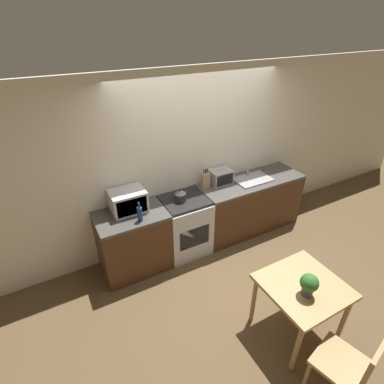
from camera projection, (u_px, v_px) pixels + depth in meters
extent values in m
plane|color=brown|center=(234.00, 269.00, 4.27)|extent=(16.00, 16.00, 0.00)
cube|color=silver|center=(198.00, 159.00, 4.43)|extent=(10.00, 0.06, 2.60)
cube|color=#4C2D19|center=(134.00, 243.00, 4.12)|extent=(0.92, 0.62, 0.86)
cube|color=#474442|center=(131.00, 216.00, 3.89)|extent=(0.92, 0.62, 0.04)
cube|color=#4C2D19|center=(249.00, 205.00, 4.94)|extent=(1.73, 0.62, 0.86)
cube|color=#474442|center=(251.00, 181.00, 4.71)|extent=(1.73, 0.62, 0.04)
cube|color=silver|center=(185.00, 226.00, 4.45)|extent=(0.65, 0.62, 0.86)
cube|color=black|center=(184.00, 200.00, 4.22)|extent=(0.63, 0.57, 0.04)
cube|color=black|center=(194.00, 237.00, 4.22)|extent=(0.47, 0.02, 0.32)
cylinder|color=#2D2D2D|center=(180.00, 197.00, 4.15)|extent=(0.17, 0.17, 0.12)
cone|color=#2D2D2D|center=(180.00, 192.00, 4.10)|extent=(0.16, 0.16, 0.05)
sphere|color=black|center=(180.00, 189.00, 4.09)|extent=(0.03, 0.03, 0.03)
cube|color=silver|center=(128.00, 201.00, 3.91)|extent=(0.45, 0.35, 0.29)
cube|color=black|center=(132.00, 207.00, 3.78)|extent=(0.40, 0.01, 0.23)
cylinder|color=navy|center=(140.00, 214.00, 3.72)|extent=(0.06, 0.06, 0.19)
cylinder|color=navy|center=(139.00, 205.00, 3.65)|extent=(0.02, 0.02, 0.08)
cube|color=tan|center=(205.00, 180.00, 4.44)|extent=(0.12, 0.08, 0.23)
cylinder|color=black|center=(204.00, 172.00, 4.35)|extent=(0.01, 0.01, 0.07)
cylinder|color=black|center=(206.00, 171.00, 4.37)|extent=(0.01, 0.01, 0.07)
cylinder|color=black|center=(207.00, 171.00, 4.38)|extent=(0.01, 0.01, 0.07)
cube|color=#999BA0|center=(220.00, 176.00, 4.57)|extent=(0.33, 0.25, 0.22)
cube|color=black|center=(225.00, 180.00, 4.47)|extent=(0.29, 0.01, 0.18)
cube|color=#999BA0|center=(253.00, 179.00, 4.70)|extent=(0.58, 0.38, 0.02)
cylinder|color=#999BA0|center=(248.00, 169.00, 4.74)|extent=(0.03, 0.03, 0.22)
cube|color=tan|center=(304.00, 286.00, 3.11)|extent=(0.81, 0.78, 0.04)
cylinder|color=tan|center=(297.00, 349.00, 2.90)|extent=(0.05, 0.05, 0.69)
cylinder|color=tan|center=(344.00, 319.00, 3.18)|extent=(0.05, 0.05, 0.69)
cylinder|color=tan|center=(254.00, 300.00, 3.40)|extent=(0.05, 0.05, 0.69)
cylinder|color=tan|center=(298.00, 278.00, 3.68)|extent=(0.05, 0.05, 0.69)
cube|color=tan|center=(341.00, 363.00, 2.70)|extent=(0.53, 0.53, 0.04)
cylinder|color=tan|center=(307.00, 375.00, 2.82)|extent=(0.04, 0.04, 0.42)
cylinder|color=tan|center=(326.00, 349.00, 3.04)|extent=(0.04, 0.04, 0.42)
cylinder|color=tan|center=(365.00, 377.00, 2.80)|extent=(0.04, 0.04, 0.42)
cube|color=tan|center=(374.00, 363.00, 2.45)|extent=(0.41, 0.14, 0.47)
cylinder|color=#424247|center=(307.00, 291.00, 2.97)|extent=(0.11, 0.11, 0.08)
sphere|color=#2D6B28|center=(309.00, 283.00, 2.91)|extent=(0.18, 0.18, 0.18)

